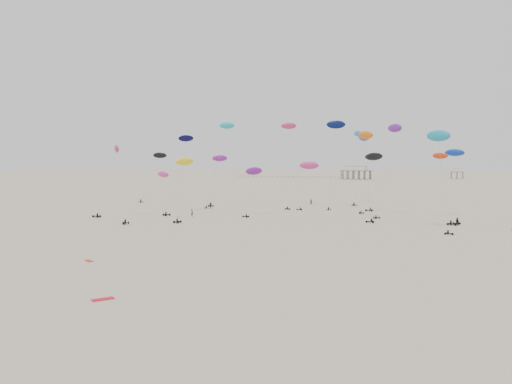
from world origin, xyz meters
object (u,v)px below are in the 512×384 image
(rig_0, at_px, (155,168))
(rig_4, at_px, (224,138))
(pavilion_main, at_px, (356,173))
(rig_9, at_px, (111,166))
(spectator_0, at_px, (192,216))
(pavilion_small, at_px, (457,174))

(rig_0, height_order, rig_4, rig_4)
(rig_0, xyz_separation_m, rig_4, (28.70, -11.03, 8.80))
(pavilion_main, distance_m, rig_4, 233.24)
(pavilion_main, xyz_separation_m, rig_9, (-26.91, -261.95, 8.31))
(rig_0, height_order, spectator_0, rig_0)
(rig_9, bearing_deg, pavilion_small, -25.78)
(pavilion_small, xyz_separation_m, rig_0, (-108.18, -251.46, 8.04))
(pavilion_small, height_order, rig_9, rig_9)
(rig_4, bearing_deg, rig_9, 41.29)
(rig_4, height_order, rig_9, rig_4)
(pavilion_main, distance_m, spectator_0, 253.96)
(pavilion_main, height_order, rig_9, rig_9)
(pavilion_main, relative_size, rig_9, 1.18)
(rig_9, height_order, spectator_0, rig_9)
(pavilion_main, bearing_deg, rig_4, -92.33)
(pavilion_small, relative_size, rig_9, 0.50)
(pavilion_main, height_order, spectator_0, pavilion_main)
(pavilion_main, relative_size, rig_0, 1.26)
(pavilion_small, bearing_deg, rig_9, -108.36)
(pavilion_small, height_order, rig_4, rig_4)
(pavilion_main, relative_size, rig_4, 0.84)
(pavilion_main, distance_m, rig_0, 224.84)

